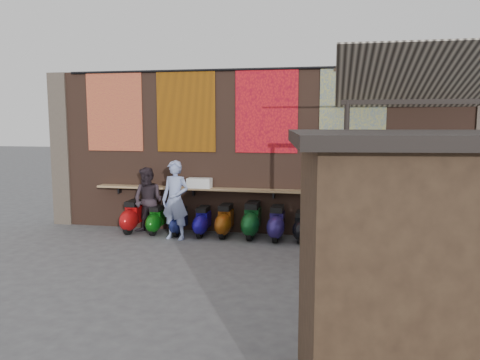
# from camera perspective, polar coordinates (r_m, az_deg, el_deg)

# --- Properties ---
(ground) EXTENTS (70.00, 70.00, 0.00)m
(ground) POSITION_cam_1_polar(r_m,az_deg,el_deg) (9.29, -0.98, -10.12)
(ground) COLOR #474749
(ground) RESTS_ON ground
(brick_wall) EXTENTS (10.00, 0.40, 4.00)m
(brick_wall) POSITION_cam_1_polar(r_m,az_deg,el_deg) (11.54, 1.87, 3.43)
(brick_wall) COLOR brown
(brick_wall) RESTS_ON ground
(pier_left) EXTENTS (0.50, 0.50, 4.00)m
(pier_left) POSITION_cam_1_polar(r_m,az_deg,el_deg) (13.42, -20.65, 3.51)
(pier_left) COLOR #4C4238
(pier_left) RESTS_ON ground
(eating_counter) EXTENTS (8.00, 0.32, 0.05)m
(eating_counter) POSITION_cam_1_polar(r_m,az_deg,el_deg) (11.28, 1.54, -1.26)
(eating_counter) COLOR #9E7A51
(eating_counter) RESTS_ON brick_wall
(shelf_box) EXTENTS (0.59, 0.28, 0.24)m
(shelf_box) POSITION_cam_1_polar(r_m,az_deg,el_deg) (11.52, -4.97, -0.37)
(shelf_box) COLOR white
(shelf_box) RESTS_ON eating_counter
(tapestry_redgold) EXTENTS (1.50, 0.02, 2.00)m
(tapestry_redgold) POSITION_cam_1_polar(r_m,az_deg,el_deg) (12.42, -15.06, 8.08)
(tapestry_redgold) COLOR maroon
(tapestry_redgold) RESTS_ON brick_wall
(tapestry_sun) EXTENTS (1.50, 0.02, 2.00)m
(tapestry_sun) POSITION_cam_1_polar(r_m,az_deg,el_deg) (11.70, -6.61, 8.34)
(tapestry_sun) COLOR orange
(tapestry_sun) RESTS_ON brick_wall
(tapestry_orange) EXTENTS (1.50, 0.02, 2.00)m
(tapestry_orange) POSITION_cam_1_polar(r_m,az_deg,el_deg) (11.25, 3.23, 8.42)
(tapestry_orange) COLOR red
(tapestry_orange) RESTS_ON brick_wall
(tapestry_multi) EXTENTS (1.50, 0.02, 2.00)m
(tapestry_multi) POSITION_cam_1_polar(r_m,az_deg,el_deg) (11.14, 13.57, 8.23)
(tapestry_multi) COLOR #2B4E9D
(tapestry_multi) RESTS_ON brick_wall
(hang_rail) EXTENTS (9.50, 0.06, 0.06)m
(hang_rail) POSITION_cam_1_polar(r_m,az_deg,el_deg) (11.35, 1.72, 13.37)
(hang_rail) COLOR black
(hang_rail) RESTS_ON brick_wall
(scooter_stool_0) EXTENTS (0.37, 0.83, 0.79)m
(scooter_stool_0) POSITION_cam_1_polar(r_m,az_deg,el_deg) (11.98, -12.96, -4.37)
(scooter_stool_0) COLOR #B70E0F
(scooter_stool_0) RESTS_ON ground
(scooter_stool_1) EXTENTS (0.32, 0.71, 0.68)m
(scooter_stool_1) POSITION_cam_1_polar(r_m,az_deg,el_deg) (11.73, -10.18, -4.82)
(scooter_stool_1) COLOR #0B530D
(scooter_stool_1) RESTS_ON ground
(scooter_stool_2) EXTENTS (0.32, 0.71, 0.67)m
(scooter_stool_2) POSITION_cam_1_polar(r_m,az_deg,el_deg) (11.52, -7.44, -5.01)
(scooter_stool_2) COLOR navy
(scooter_stool_2) RESTS_ON ground
(scooter_stool_3) EXTENTS (0.33, 0.74, 0.70)m
(scooter_stool_3) POSITION_cam_1_polar(r_m,az_deg,el_deg) (11.35, -4.59, -5.08)
(scooter_stool_3) COLOR #180C8E
(scooter_stool_3) RESTS_ON ground
(scooter_stool_4) EXTENTS (0.36, 0.81, 0.77)m
(scooter_stool_4) POSITION_cam_1_polar(r_m,az_deg,el_deg) (11.25, -1.85, -5.01)
(scooter_stool_4) COLOR #803C0B
(scooter_stool_4) RESTS_ON ground
(scooter_stool_5) EXTENTS (0.40, 0.89, 0.84)m
(scooter_stool_5) POSITION_cam_1_polar(r_m,az_deg,el_deg) (11.12, 1.47, -4.94)
(scooter_stool_5) COLOR #0E491C
(scooter_stool_5) RESTS_ON ground
(scooter_stool_6) EXTENTS (0.37, 0.83, 0.79)m
(scooter_stool_6) POSITION_cam_1_polar(r_m,az_deg,el_deg) (10.95, 4.50, -5.30)
(scooter_stool_6) COLOR navy
(scooter_stool_6) RESTS_ON ground
(scooter_stool_7) EXTENTS (0.32, 0.72, 0.68)m
(scooter_stool_7) POSITION_cam_1_polar(r_m,az_deg,el_deg) (10.93, 7.43, -5.66)
(scooter_stool_7) COLOR black
(scooter_stool_7) RESTS_ON ground
(diner_left) EXTENTS (0.75, 0.56, 1.86)m
(diner_left) POSITION_cam_1_polar(r_m,az_deg,el_deg) (11.02, -7.89, -2.44)
(diner_left) COLOR #8D9CCD
(diner_left) RESTS_ON ground
(diner_right) EXTENTS (0.91, 0.77, 1.64)m
(diner_right) POSITION_cam_1_polar(r_m,az_deg,el_deg) (11.68, -11.13, -2.50)
(diner_right) COLOR #2F242B
(diner_right) RESTS_ON ground
(shopper_navy) EXTENTS (1.08, 0.50, 1.80)m
(shopper_navy) POSITION_cam_1_polar(r_m,az_deg,el_deg) (9.01, 20.13, -5.22)
(shopper_navy) COLOR #162131
(shopper_navy) RESTS_ON ground
(shopper_grey) EXTENTS (1.16, 0.77, 1.68)m
(shopper_grey) POSITION_cam_1_polar(r_m,az_deg,el_deg) (9.37, 24.41, -5.34)
(shopper_grey) COLOR slate
(shopper_grey) RESTS_ON ground
(shopper_tan) EXTENTS (0.88, 0.99, 1.70)m
(shopper_tan) POSITION_cam_1_polar(r_m,az_deg,el_deg) (9.23, 13.60, -4.98)
(shopper_tan) COLOR #866D55
(shopper_tan) RESTS_ON ground
(market_stall) EXTENTS (2.59, 2.08, 2.56)m
(market_stall) POSITION_cam_1_polar(r_m,az_deg,el_deg) (4.88, 22.27, -11.27)
(market_stall) COLOR black
(market_stall) RESTS_ON ground
(stall_roof) EXTENTS (2.90, 2.38, 0.12)m
(stall_roof) POSITION_cam_1_polar(r_m,az_deg,el_deg) (4.64, 23.08, 4.67)
(stall_roof) COLOR black
(stall_roof) RESTS_ON market_stall
(stall_sign) EXTENTS (1.19, 0.20, 0.50)m
(stall_sign) POSITION_cam_1_polar(r_m,az_deg,el_deg) (5.59, 19.56, -2.70)
(stall_sign) COLOR gold
(stall_sign) RESTS_ON market_stall
(stall_shelf) EXTENTS (1.96, 0.37, 0.06)m
(stall_shelf) POSITION_cam_1_polar(r_m,az_deg,el_deg) (5.81, 19.16, -11.69)
(stall_shelf) COLOR #473321
(stall_shelf) RESTS_ON market_stall
(awning_canvas) EXTENTS (3.20, 3.28, 0.97)m
(awning_canvas) POSITION_cam_1_polar(r_m,az_deg,el_deg) (9.72, 21.24, 11.35)
(awning_canvas) COLOR beige
(awning_canvas) RESTS_ON brick_wall
(awning_ledger) EXTENTS (3.30, 0.08, 0.12)m
(awning_ledger) POSITION_cam_1_polar(r_m,az_deg,el_deg) (11.32, 19.95, 12.81)
(awning_ledger) COLOR #33261C
(awning_ledger) RESTS_ON brick_wall
(awning_header) EXTENTS (3.00, 0.08, 0.08)m
(awning_header) POSITION_cam_1_polar(r_m,az_deg,el_deg) (8.22, 22.87, 8.80)
(awning_header) COLOR black
(awning_header) RESTS_ON awning_post_left
(awning_post_left) EXTENTS (0.09, 0.09, 3.10)m
(awning_post_left) POSITION_cam_1_polar(r_m,az_deg,el_deg) (8.15, 12.64, -1.58)
(awning_post_left) COLOR black
(awning_post_left) RESTS_ON ground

